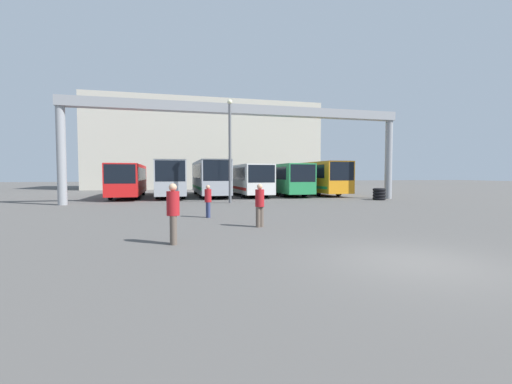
{
  "coord_description": "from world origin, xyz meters",
  "views": [
    {
      "loc": [
        -5.63,
        -6.82,
        2.09
      ],
      "look_at": [
        1.36,
        20.64,
        0.63
      ],
      "focal_mm": 24.0,
      "sensor_mm": 36.0,
      "label": 1
    }
  ],
  "objects": [
    {
      "name": "ground_plane",
      "position": [
        0.0,
        0.0,
        0.0
      ],
      "size": [
        200.0,
        200.0,
        0.0
      ],
      "primitive_type": "plane",
      "color": "#514F4C"
    },
    {
      "name": "building_backdrop",
      "position": [
        0.0,
        47.82,
        6.5
      ],
      "size": [
        34.01,
        12.0,
        12.99
      ],
      "color": "#B7B2A3",
      "rests_on": "ground"
    },
    {
      "name": "overhead_gantry",
      "position": [
        0.0,
        18.92,
        6.11
      ],
      "size": [
        25.96,
        0.8,
        7.37
      ],
      "color": "gray",
      "rests_on": "ground"
    },
    {
      "name": "bus_slot_0",
      "position": [
        -9.22,
        26.16,
        1.71
      ],
      "size": [
        2.48,
        11.07,
        2.96
      ],
      "color": "red",
      "rests_on": "ground"
    },
    {
      "name": "bus_slot_1",
      "position": [
        -5.53,
        26.17,
        1.89
      ],
      "size": [
        2.52,
        11.08,
        3.28
      ],
      "color": "#999EA5",
      "rests_on": "ground"
    },
    {
      "name": "bus_slot_2",
      "position": [
        -1.84,
        26.4,
        1.92
      ],
      "size": [
        2.53,
        11.55,
        3.34
      ],
      "color": "#999EA5",
      "rests_on": "ground"
    },
    {
      "name": "bus_slot_3",
      "position": [
        1.84,
        26.49,
        1.73
      ],
      "size": [
        2.53,
        11.73,
        2.98
      ],
      "color": "silver",
      "rests_on": "ground"
    },
    {
      "name": "bus_slot_4",
      "position": [
        5.53,
        26.1,
        1.76
      ],
      "size": [
        2.53,
        10.95,
        3.06
      ],
      "color": "#268C4C",
      "rests_on": "ground"
    },
    {
      "name": "bus_slot_5",
      "position": [
        9.22,
        26.79,
        1.91
      ],
      "size": [
        2.57,
        12.33,
        3.31
      ],
      "color": "orange",
      "rests_on": "ground"
    },
    {
      "name": "pedestrian_mid_left",
      "position": [
        -2.17,
        6.21,
        0.91
      ],
      "size": [
        0.36,
        0.36,
        1.71
      ],
      "rotation": [
        0.0,
        0.0,
        0.42
      ],
      "color": "brown",
      "rests_on": "ground"
    },
    {
      "name": "pedestrian_mid_right",
      "position": [
        -5.53,
        3.6,
        0.97
      ],
      "size": [
        0.38,
        0.38,
        1.82
      ],
      "rotation": [
        0.0,
        0.0,
        4.78
      ],
      "color": "brown",
      "rests_on": "ground"
    },
    {
      "name": "pedestrian_near_right",
      "position": [
        -3.82,
        9.71,
        0.84
      ],
      "size": [
        0.33,
        0.33,
        1.58
      ],
      "rotation": [
        0.0,
        0.0,
        1.78
      ],
      "color": "navy",
      "rests_on": "ground"
    },
    {
      "name": "tire_stack",
      "position": [
        11.03,
        17.74,
        0.48
      ],
      "size": [
        1.04,
        1.04,
        0.96
      ],
      "color": "black",
      "rests_on": "ground"
    },
    {
      "name": "lamp_post",
      "position": [
        -1.32,
        17.81,
        4.1
      ],
      "size": [
        0.36,
        0.36,
        7.49
      ],
      "color": "#595B60",
      "rests_on": "ground"
    }
  ]
}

